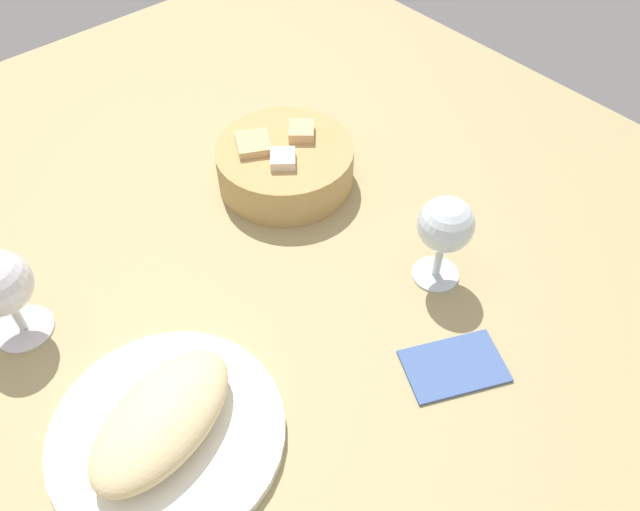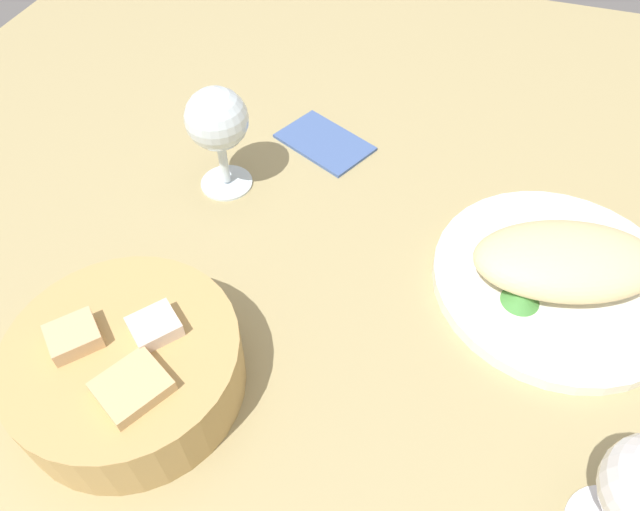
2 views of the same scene
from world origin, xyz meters
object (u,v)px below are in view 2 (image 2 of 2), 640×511
at_px(plate, 557,281).
at_px(wine_glass_near, 217,124).
at_px(folded_napkin, 325,141).
at_px(bread_basket, 128,367).

bearing_deg(plate, wine_glass_near, -5.32).
xyz_separation_m(plate, folded_napkin, (0.28, -0.14, -0.00)).
relative_size(plate, wine_glass_near, 1.94).
bearing_deg(bread_basket, plate, -146.10).
distance_m(bread_basket, wine_glass_near, 0.27).
bearing_deg(wine_glass_near, bread_basket, 96.71).
xyz_separation_m(wine_glass_near, folded_napkin, (-0.08, -0.10, -0.08)).
xyz_separation_m(bread_basket, wine_glass_near, (0.03, -0.26, 0.05)).
relative_size(plate, folded_napkin, 2.19).
xyz_separation_m(plate, wine_glass_near, (0.37, -0.03, 0.08)).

